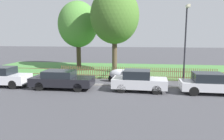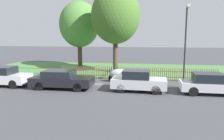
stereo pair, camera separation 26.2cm
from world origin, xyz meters
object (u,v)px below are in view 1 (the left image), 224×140
Objects in this scene: parked_car_navy_estate at (139,81)px; tree_behind_motorcycle at (115,16)px; parked_car_silver_hatchback at (3,77)px; street_lamp at (186,37)px; tree_nearest_kerb at (78,25)px; parked_car_red_compact at (210,83)px; parked_car_black_saloon at (62,79)px; covered_motorcycle at (120,74)px.

tree_behind_motorcycle reaches higher than parked_car_navy_estate.
street_lamp is at bearing 6.31° from parked_car_silver_hatchback.
tree_nearest_kerb is at bearing 126.65° from parked_car_navy_estate.
tree_behind_motorcycle reaches higher than tree_nearest_kerb.
street_lamp is at bearing 133.39° from parked_car_red_compact.
street_lamp reaches higher than parked_car_black_saloon.
parked_car_red_compact is at bearing -46.12° from tree_behind_motorcycle.
tree_nearest_kerb is at bearing 146.74° from tree_behind_motorcycle.
parked_car_navy_estate is at bearing -70.28° from tree_behind_motorcycle.
parked_car_silver_hatchback reaches higher than parked_car_black_saloon.
parked_car_red_compact is 11.84m from tree_behind_motorcycle.
covered_motorcycle is at bearing 17.65° from parked_car_silver_hatchback.
covered_motorcycle is at bearing 156.51° from parked_car_red_compact.
parked_car_navy_estate reaches higher than covered_motorcycle.
tree_behind_motorcycle reaches higher than street_lamp.
covered_motorcycle is at bearing 35.16° from parked_car_black_saloon.
parked_car_black_saloon is 0.51× the size of tree_behind_motorcycle.
street_lamp is (3.24, 1.47, 2.97)m from parked_car_navy_estate.
parked_car_navy_estate is at bearing -54.96° from tree_nearest_kerb.
parked_car_red_compact is 0.49× the size of tree_nearest_kerb.
parked_car_silver_hatchback is at bearing -179.95° from parked_car_red_compact.
tree_nearest_kerb is (-7.63, 10.88, 4.41)m from parked_car_navy_estate.
parked_car_black_saloon is at bearing -176.75° from parked_car_navy_estate.
parked_car_red_compact is 0.45× the size of tree_behind_motorcycle.
street_lamp reaches higher than covered_motorcycle.
street_lamp is (-1.41, 1.49, 3.00)m from parked_car_red_compact.
parked_car_navy_estate is at bearing -155.59° from street_lamp.
covered_motorcycle is 5.85m from street_lamp.
tree_nearest_kerb is 5.87m from tree_behind_motorcycle.
parked_car_navy_estate is 0.43× the size of tree_behind_motorcycle.
parked_car_silver_hatchback is 0.63× the size of street_lamp.
tree_behind_motorcycle is (-2.75, 7.68, 5.07)m from parked_car_navy_estate.
parked_car_navy_estate is 2.02× the size of covered_motorcycle.
parked_car_silver_hatchback is 11.86m from tree_behind_motorcycle.
parked_car_navy_estate reaches higher than parked_car_black_saloon.
parked_car_red_compact is 0.66× the size of street_lamp.
parked_car_red_compact is (4.65, -0.02, -0.03)m from parked_car_navy_estate.
parked_car_silver_hatchback is 4.64m from parked_car_black_saloon.
covered_motorcycle is at bearing -77.26° from tree_behind_motorcycle.
parked_car_black_saloon is at bearing -1.23° from parked_car_silver_hatchback.
covered_motorcycle is at bearing 165.98° from street_lamp.
parked_car_navy_estate is 14.00m from tree_nearest_kerb.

